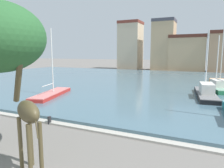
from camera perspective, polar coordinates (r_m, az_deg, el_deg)
harbor_water at (r=32.50m, az=11.31°, el=0.50°), size 76.95×41.87×0.31m
quay_edge_coping at (r=13.30m, az=-10.59°, el=-11.46°), size 76.95×0.50×0.12m
giraffe_statue at (r=8.41m, az=-22.51°, el=-7.45°), size 2.50×1.50×4.59m
sailboat_orange at (r=32.21m, az=27.78°, el=0.08°), size 2.61×7.11×8.90m
sailboat_black at (r=23.00m, az=24.41°, el=-2.31°), size 2.51×8.72×6.87m
sailboat_green at (r=27.51m, az=26.80°, el=-0.87°), size 3.68×7.57×6.66m
sailboat_red at (r=22.32m, az=-15.75°, el=-2.68°), size 3.37×7.57×7.05m
mooring_bollard at (r=14.19m, az=-16.98°, el=-9.60°), size 0.24×0.24×0.50m
townhouse_narrow_midrow at (r=61.17m, az=5.16°, el=10.58°), size 6.20×6.15×13.72m
townhouse_corner_house at (r=57.89m, az=14.12°, el=10.40°), size 5.75×5.81×13.54m
townhouse_wide_warehouse at (r=57.43m, az=20.19°, el=8.01°), size 9.02×6.85×9.25m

